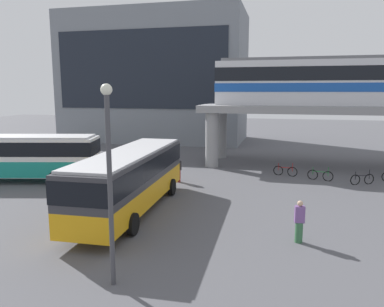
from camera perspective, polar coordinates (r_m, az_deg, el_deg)
ground_plane at (r=29.56m, az=-2.27°, el=-2.79°), size 120.00×120.00×0.00m
station_building at (r=49.21m, az=-5.54°, el=11.34°), size 22.46×10.97×15.83m
elevated_platform at (r=33.44m, az=25.38°, el=5.27°), size 27.26×6.12×5.11m
train at (r=33.23m, az=24.29°, el=10.04°), size 23.16×2.96×3.84m
bus_main at (r=19.76m, az=-9.28°, el=-3.18°), size 2.99×11.11×3.22m
bus_secondary at (r=28.86m, az=-25.01°, el=0.04°), size 11.33×5.00×3.22m
bicycle_black at (r=28.02m, az=24.41°, el=-3.58°), size 1.65×0.81×1.04m
bicycle_red at (r=28.99m, az=13.97°, el=-2.59°), size 1.76×0.42×1.04m
bicycle_green at (r=28.23m, az=18.88°, el=-3.14°), size 1.74×0.55×1.04m
pedestrian_by_bike_rack at (r=16.52m, az=15.96°, el=-10.06°), size 0.43×0.32×1.81m
pedestrian_at_kerb at (r=26.15m, az=-2.11°, el=-2.58°), size 0.48×0.44×1.73m
lamp_post at (r=12.02m, az=-12.43°, el=-2.53°), size 0.36×0.36×6.50m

